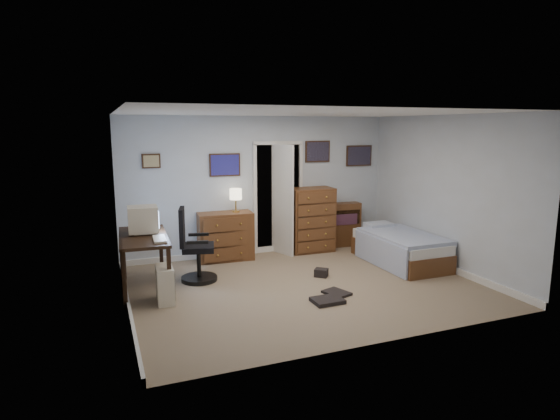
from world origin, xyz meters
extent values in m
cube|color=gray|center=(0.00, 0.00, -0.01)|extent=(5.00, 4.00, 0.02)
cube|color=black|center=(-2.20, 0.64, 0.78)|extent=(0.71, 1.43, 0.04)
cube|color=black|center=(-2.51, 0.00, 0.38)|extent=(0.06, 0.06, 0.76)
cube|color=black|center=(-1.95, -0.03, 0.38)|extent=(0.06, 0.06, 0.76)
cube|color=black|center=(-2.45, 1.31, 0.38)|extent=(0.06, 0.06, 0.76)
cube|color=black|center=(-1.89, 1.28, 0.38)|extent=(0.06, 0.06, 0.76)
cube|color=black|center=(-2.50, 0.66, 0.43)|extent=(0.09, 1.29, 0.54)
cube|color=beige|center=(-2.18, 0.79, 1.01)|extent=(0.43, 0.41, 0.37)
cube|color=#8CB2F2|center=(-1.97, 0.78, 1.01)|extent=(0.03, 0.30, 0.24)
cube|color=beige|center=(-2.18, 0.79, 0.82)|extent=(0.28, 0.28, 0.02)
cube|color=beige|center=(-2.02, 0.29, 0.82)|extent=(0.18, 0.44, 0.03)
cube|color=beige|center=(-2.00, 0.09, 0.24)|extent=(0.24, 0.46, 0.48)
cube|color=black|center=(-1.89, 0.09, 0.24)|extent=(0.02, 0.32, 0.38)
cylinder|color=black|center=(-1.40, 0.79, 0.03)|extent=(0.66, 0.66, 0.06)
cylinder|color=black|center=(-1.40, 0.79, 0.26)|extent=(0.08, 0.08, 0.42)
cube|color=black|center=(-1.40, 0.79, 0.51)|extent=(0.56, 0.56, 0.08)
cube|color=black|center=(-1.62, 0.85, 0.84)|extent=(0.16, 0.42, 0.58)
cube|color=black|center=(-1.46, 0.55, 0.66)|extent=(0.32, 0.12, 0.04)
cube|color=black|center=(-1.34, 1.04, 0.66)|extent=(0.32, 0.12, 0.04)
cube|color=maroon|center=(-2.32, 2.16, 0.38)|extent=(0.16, 0.16, 0.76)
cube|color=brown|center=(-0.72, 1.77, 0.42)|extent=(0.97, 0.53, 0.84)
cylinder|color=gold|center=(-0.52, 1.77, 0.85)|extent=(0.13, 0.13, 0.02)
cylinder|color=gold|center=(-0.52, 1.77, 0.98)|extent=(0.03, 0.03, 0.25)
cylinder|color=beige|center=(-0.52, 1.77, 1.15)|extent=(0.22, 0.22, 0.19)
cube|color=black|center=(0.35, 2.30, 1.00)|extent=(0.90, 0.60, 2.00)
cube|color=white|center=(-0.10, 1.97, 1.00)|extent=(0.06, 0.05, 2.00)
cube|color=white|center=(0.80, 1.97, 1.00)|extent=(0.06, 0.05, 2.00)
cube|color=white|center=(0.35, 1.97, 2.02)|extent=(0.96, 0.05, 0.06)
cube|color=white|center=(0.31, 1.86, 1.00)|extent=(0.31, 0.77, 2.00)
sphere|color=gold|center=(0.62, 1.71, 1.00)|extent=(0.06, 0.06, 0.06)
cube|color=brown|center=(0.92, 1.75, 0.60)|extent=(0.83, 0.50, 1.20)
cube|color=brown|center=(1.53, 1.88, 0.43)|extent=(0.96, 0.29, 0.85)
cube|color=black|center=(1.53, 1.80, 0.59)|extent=(0.88, 0.15, 0.28)
cube|color=maroon|center=(1.53, 1.80, 0.55)|extent=(0.76, 0.16, 0.21)
cube|color=brown|center=(2.00, 0.46, 0.15)|extent=(0.88, 1.76, 0.31)
cube|color=white|center=(2.00, 0.46, 0.39)|extent=(0.85, 1.73, 0.16)
cube|color=#5C72AC|center=(2.00, 0.38, 0.48)|extent=(0.93, 1.50, 0.09)
cube|color=#5C72AC|center=(1.53, 0.38, 0.25)|extent=(0.04, 1.50, 0.48)
cube|color=#6B81AC|center=(2.00, 1.12, 0.52)|extent=(0.48, 0.34, 0.11)
cube|color=#331E11|center=(-1.90, 1.98, 1.75)|extent=(0.30, 0.03, 0.24)
cube|color=#8F6E4E|center=(-1.90, 1.96, 1.75)|extent=(0.25, 0.01, 0.19)
cube|color=#331E11|center=(-0.65, 1.98, 1.65)|extent=(0.55, 0.03, 0.40)
cube|color=navy|center=(-0.65, 1.96, 1.65)|extent=(0.50, 0.01, 0.35)
cube|color=#331E11|center=(1.15, 1.98, 1.85)|extent=(0.50, 0.03, 0.40)
cube|color=black|center=(1.15, 1.96, 1.85)|extent=(0.45, 0.01, 0.35)
cube|color=#331E11|center=(2.05, 1.98, 1.75)|extent=(0.55, 0.03, 0.40)
cube|color=black|center=(2.05, 1.96, 1.75)|extent=(0.50, 0.01, 0.35)
cube|color=black|center=(0.27, -0.50, 0.02)|extent=(0.37, 0.42, 0.04)
cube|color=black|center=(0.42, 0.29, 0.06)|extent=(0.25, 0.25, 0.13)
cube|color=black|center=(0.01, -0.73, 0.03)|extent=(0.41, 0.32, 0.05)
camera|label=1|loc=(-2.75, -6.01, 2.31)|focal=30.00mm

